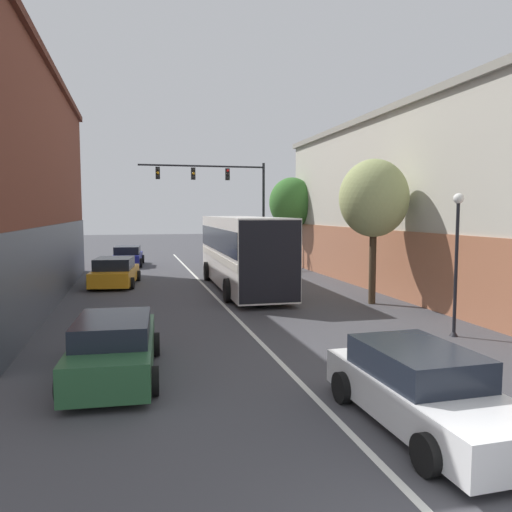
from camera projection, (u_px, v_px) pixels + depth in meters
name	position (u px, v px, depth m)	size (l,w,h in m)	color
lane_center_line	(217.00, 298.00, 21.50)	(0.14, 45.73, 0.01)	silver
building_right_storefront	(485.00, 199.00, 22.82)	(10.00, 26.51, 8.31)	#B7B2A3
bus	(242.00, 249.00, 23.88)	(2.97, 11.11, 3.46)	silver
hatchback_foreground	(422.00, 390.00, 8.61)	(2.04, 4.52, 1.35)	silver
parked_car_left_near	(114.00, 347.00, 11.22)	(2.18, 4.70, 1.38)	#285633
parked_car_left_mid	(128.00, 256.00, 34.38)	(2.30, 4.50, 1.36)	navy
parked_car_left_far	(115.00, 272.00, 25.15)	(2.57, 4.80, 1.42)	orange
traffic_signal_gantry	(224.00, 189.00, 34.11)	(8.62, 0.36, 7.09)	black
street_lamp	(457.00, 255.00, 14.67)	(0.31, 0.31, 4.25)	black
street_tree_near	(374.00, 199.00, 19.81)	(2.81, 2.53, 5.80)	#3D2D1E
street_tree_far	(292.00, 203.00, 32.85)	(3.00, 2.70, 5.97)	brown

